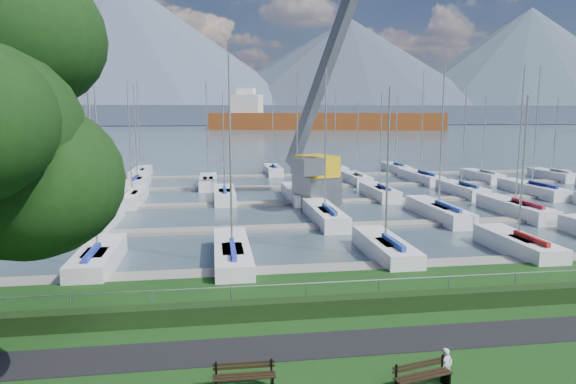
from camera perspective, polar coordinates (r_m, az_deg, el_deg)
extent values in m
cube|color=black|center=(18.68, 6.97, -16.32)|extent=(160.00, 2.00, 0.04)
cube|color=#40525D|center=(279.44, -7.46, 7.11)|extent=(800.00, 540.00, 0.20)
cube|color=black|center=(20.86, 5.07, -12.50)|extent=(80.00, 0.70, 0.70)
cylinder|color=gray|center=(20.93, 4.85, -9.94)|extent=(80.00, 0.04, 0.04)
cube|color=#414960|center=(349.31, -7.68, 8.50)|extent=(900.00, 80.00, 12.00)
cone|color=#49566B|center=(428.87, -19.09, 15.06)|extent=(340.00, 340.00, 115.00)
cone|color=#3B4757|center=(445.65, 6.76, 13.28)|extent=(300.00, 300.00, 85.00)
cone|color=#3E4D5B|center=(525.09, 25.16, 12.67)|extent=(320.00, 320.00, 100.00)
cube|color=slate|center=(26.95, 1.87, -8.75)|extent=(90.00, 1.60, 0.25)
cube|color=slate|center=(36.50, -0.91, -4.04)|extent=(90.00, 1.60, 0.25)
cube|color=slate|center=(46.23, -2.52, -1.29)|extent=(90.00, 1.60, 0.25)
cube|color=slate|center=(56.06, -3.56, 0.50)|extent=(90.00, 1.60, 0.25)
cube|color=gray|center=(65.94, -4.29, 1.76)|extent=(90.00, 1.60, 0.25)
cube|color=black|center=(15.73, -8.00, -18.83)|extent=(0.05, 0.05, 0.40)
cube|color=black|center=(15.83, -1.78, -20.31)|extent=(0.07, 0.40, 0.45)
cube|color=black|center=(15.78, -1.86, -18.64)|extent=(0.05, 0.05, 0.40)
cube|color=black|center=(15.54, -4.85, -19.98)|extent=(1.80, 0.13, 0.04)
cube|color=black|center=(15.67, -4.88, -19.72)|extent=(1.80, 0.13, 0.04)
cube|color=black|center=(15.80, -4.90, -19.46)|extent=(1.80, 0.13, 0.04)
cube|color=black|center=(15.77, -4.92, -18.83)|extent=(1.80, 0.07, 0.08)
cube|color=black|center=(15.71, -4.93, -18.44)|extent=(1.80, 0.07, 0.08)
cube|color=black|center=(15.75, 11.94, -18.91)|extent=(0.06, 0.06, 0.40)
cube|color=black|center=(16.67, 17.12, -19.11)|extent=(0.15, 0.40, 0.45)
cube|color=black|center=(16.61, 16.79, -17.57)|extent=(0.06, 0.06, 0.40)
cube|color=black|center=(16.02, 15.13, -19.33)|extent=(1.78, 0.50, 0.04)
cube|color=black|center=(16.13, 14.80, -19.12)|extent=(1.78, 0.50, 0.04)
cube|color=black|center=(16.23, 14.47, -18.91)|extent=(1.78, 0.50, 0.04)
cube|color=black|center=(16.19, 14.39, -18.30)|extent=(1.76, 0.45, 0.08)
cube|color=black|center=(16.14, 14.40, -17.93)|extent=(1.76, 0.45, 0.08)
imported|color=silver|center=(16.76, 17.19, -17.62)|extent=(0.49, 0.40, 1.15)
sphere|color=black|center=(13.93, -26.85, 1.18)|extent=(4.55, 4.55, 4.55)
sphere|color=black|center=(15.15, -27.91, 14.91)|extent=(4.43, 4.43, 4.43)
cube|color=slate|center=(44.97, 3.21, 0.25)|extent=(4.14, 4.14, 2.60)
cube|color=#EAB40D|center=(44.70, 3.23, 2.91)|extent=(3.65, 4.11, 1.80)
cube|color=slate|center=(49.43, 4.36, 13.92)|extent=(6.65, 10.12, 19.89)
cube|color=slate|center=(42.50, 2.19, 2.88)|extent=(2.66, 2.77, 1.40)
cube|color=brown|center=(243.24, 4.20, 7.59)|extent=(109.02, 45.50, 10.00)
cube|color=silver|center=(247.78, -4.67, 9.34)|extent=(17.16, 17.16, 12.00)
cube|color=silver|center=(247.94, -4.69, 10.96)|extent=(9.81, 9.81, 4.00)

